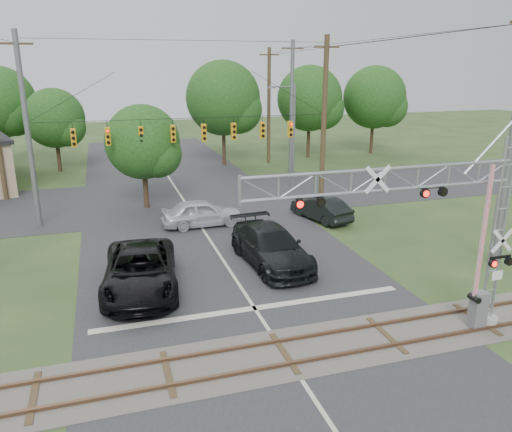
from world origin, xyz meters
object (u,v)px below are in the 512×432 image
object	(u,v)px
car_dark	(271,247)
streetlight	(292,132)
sedan_silver	(202,213)
traffic_signal_span	(201,128)
crossing_gantry	(430,222)
pickup_black	(140,270)

from	to	relation	value
car_dark	streetlight	bearing A→B (deg)	61.25
car_dark	sedan_silver	size ratio (longest dim) A/B	1.31
traffic_signal_span	car_dark	size ratio (longest dim) A/B	3.02
traffic_signal_span	streetlight	bearing A→B (deg)	27.55
crossing_gantry	sedan_silver	xyz separation A→B (m)	(-4.98, 15.35, -3.60)
traffic_signal_span	car_dark	bearing A→B (deg)	-82.52
crossing_gantry	car_dark	world-z (taller)	crossing_gantry
crossing_gantry	car_dark	distance (m)	9.39
streetlight	sedan_silver	bearing A→B (deg)	-140.41
pickup_black	streetlight	size ratio (longest dim) A/B	0.82
pickup_black	streetlight	bearing A→B (deg)	55.78
traffic_signal_span	pickup_black	world-z (taller)	traffic_signal_span
crossing_gantry	sedan_silver	bearing A→B (deg)	107.99
traffic_signal_span	sedan_silver	xyz separation A→B (m)	(-0.73, -3.01, -4.83)
car_dark	streetlight	xyz separation A→B (m)	(6.55, 14.26, 3.64)
crossing_gantry	pickup_black	xyz separation A→B (m)	(-9.37, 7.07, -3.50)
traffic_signal_span	sedan_silver	world-z (taller)	traffic_signal_span
traffic_signal_span	pickup_black	xyz separation A→B (m)	(-5.12, -11.30, -4.72)
sedan_silver	streetlight	size ratio (longest dim) A/B	0.60
traffic_signal_span	streetlight	size ratio (longest dim) A/B	2.36
crossing_gantry	traffic_signal_span	xyz separation A→B (m)	(-4.25, 18.36, 1.23)
pickup_black	car_dark	bearing A→B (deg)	16.00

